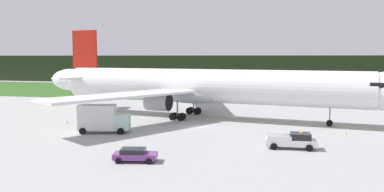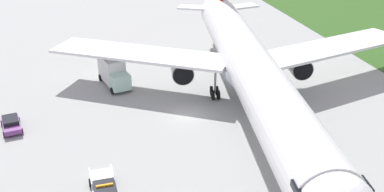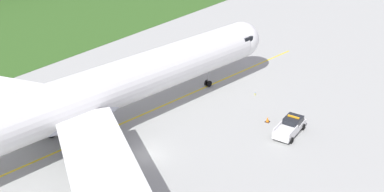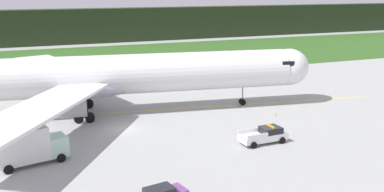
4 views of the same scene
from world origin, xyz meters
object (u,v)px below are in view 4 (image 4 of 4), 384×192
at_px(ops_pickup_truck, 265,135).
at_px(catering_truck, 29,146).
at_px(airliner, 105,76).
at_px(apron_cone, 256,130).

bearing_deg(ops_pickup_truck, catering_truck, 172.27).
xyz_separation_m(airliner, catering_truck, (-10.57, -15.15, -3.29)).
bearing_deg(ops_pickup_truck, apron_cone, 75.11).
relative_size(airliner, apron_cone, 88.46).
bearing_deg(airliner, catering_truck, -124.90).
height_order(ops_pickup_truck, catering_truck, catering_truck).
height_order(ops_pickup_truck, apron_cone, ops_pickup_truck).
bearing_deg(catering_truck, ops_pickup_truck, -7.73).
height_order(catering_truck, apron_cone, catering_truck).
distance_m(ops_pickup_truck, catering_truck, 24.97).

